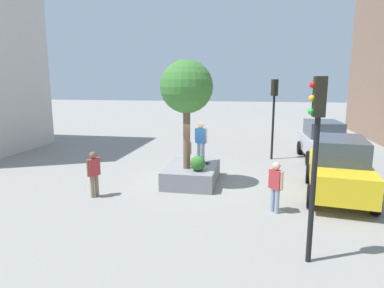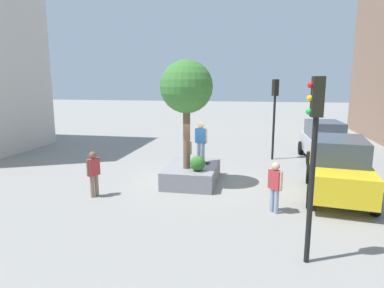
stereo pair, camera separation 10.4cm
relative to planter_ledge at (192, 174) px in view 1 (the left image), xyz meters
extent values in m
plane|color=gray|center=(0.11, 0.08, -0.36)|extent=(120.00, 120.00, 0.00)
cube|color=gray|center=(0.00, 0.00, 0.00)|extent=(2.93, 2.03, 0.71)
cylinder|color=brown|center=(0.46, -0.13, 1.68)|extent=(0.28, 0.28, 2.65)
sphere|color=#3D7A33|center=(0.46, -0.13, 3.57)|extent=(2.03, 2.03, 2.03)
sphere|color=#2D6628|center=(0.76, 0.37, 0.65)|extent=(0.59, 0.59, 0.59)
cube|color=black|center=(-0.43, 0.30, 0.42)|extent=(0.49, 0.82, 0.02)
sphere|color=beige|center=(-0.42, 0.57, 0.38)|extent=(0.06, 0.06, 0.06)
sphere|color=beige|center=(-0.26, 0.51, 0.38)|extent=(0.06, 0.06, 0.06)
sphere|color=beige|center=(-0.61, 0.09, 0.38)|extent=(0.06, 0.06, 0.06)
sphere|color=beige|center=(-0.45, 0.03, 0.38)|extent=(0.06, 0.06, 0.06)
cylinder|color=#8C9EB7|center=(-0.46, 0.21, 0.83)|extent=(0.15, 0.15, 0.80)
cylinder|color=#8C9EB7|center=(-0.41, 0.39, 0.83)|extent=(0.15, 0.15, 0.80)
cube|color=#2D6BB2|center=(-0.43, 0.30, 1.54)|extent=(0.31, 0.49, 0.63)
cylinder|color=#D8AD8C|center=(-0.50, 0.07, 1.56)|extent=(0.10, 0.10, 0.59)
cylinder|color=#D8AD8C|center=(-0.37, 0.53, 1.56)|extent=(0.10, 0.10, 0.59)
sphere|color=#D8AD8C|center=(-0.43, 0.30, 1.99)|extent=(0.26, 0.26, 0.26)
cube|color=#B7B7BC|center=(-5.07, 6.09, 0.47)|extent=(4.49, 1.96, 0.89)
cube|color=#38424C|center=(-5.29, 6.09, 1.31)|extent=(2.53, 1.70, 0.80)
cylinder|color=black|center=(-3.67, 7.06, 0.02)|extent=(0.76, 0.24, 0.76)
cylinder|color=black|center=(-3.63, 5.19, 0.02)|extent=(0.76, 0.24, 0.76)
cylinder|color=black|center=(-6.51, 6.99, 0.02)|extent=(0.76, 0.24, 0.76)
cylinder|color=black|center=(-6.47, 5.13, 0.02)|extent=(0.76, 0.24, 0.76)
cube|color=gold|center=(0.76, 5.51, 0.49)|extent=(4.77, 2.51, 0.91)
cube|color=#38424C|center=(0.53, 5.54, 1.35)|extent=(2.75, 2.01, 0.82)
cylinder|color=black|center=(2.33, 6.26, 0.03)|extent=(0.80, 0.33, 0.77)
cylinder|color=black|center=(2.07, 4.36, 0.03)|extent=(0.80, 0.33, 0.77)
cylinder|color=black|center=(-0.56, 6.65, 0.03)|extent=(0.80, 0.33, 0.77)
cylinder|color=black|center=(-0.81, 4.75, 0.03)|extent=(0.80, 0.33, 0.77)
cylinder|color=black|center=(5.60, 3.77, 1.32)|extent=(0.12, 0.12, 3.36)
cube|color=black|center=(5.60, 3.77, 3.43)|extent=(0.29, 0.25, 0.85)
sphere|color=red|center=(5.60, 3.62, 3.67)|extent=(0.14, 0.14, 0.14)
sphere|color=gold|center=(5.60, 3.62, 3.39)|extent=(0.14, 0.14, 0.14)
sphere|color=green|center=(5.60, 3.62, 3.11)|extent=(0.14, 0.14, 0.14)
cylinder|color=black|center=(-4.90, 3.47, 1.34)|extent=(0.12, 0.12, 3.39)
cube|color=black|center=(-4.90, 3.47, 3.46)|extent=(0.36, 0.37, 0.85)
sphere|color=red|center=(-5.03, 3.38, 3.70)|extent=(0.14, 0.14, 0.14)
sphere|color=gold|center=(-5.03, 3.38, 3.42)|extent=(0.14, 0.14, 0.14)
sphere|color=green|center=(-5.03, 3.38, 3.14)|extent=(0.14, 0.14, 0.14)
cylinder|color=#847056|center=(2.30, -3.10, 0.04)|extent=(0.14, 0.14, 0.79)
cylinder|color=#847056|center=(2.47, -3.18, 0.04)|extent=(0.14, 0.14, 0.79)
cube|color=#B23338|center=(2.39, -3.14, 0.75)|extent=(0.49, 0.36, 0.62)
cylinder|color=brown|center=(2.17, -3.04, 0.76)|extent=(0.10, 0.10, 0.59)
cylinder|color=brown|center=(2.60, -3.24, 0.76)|extent=(0.10, 0.10, 0.59)
sphere|color=brown|center=(2.39, -3.14, 1.19)|extent=(0.26, 0.26, 0.26)
cylinder|color=black|center=(-1.84, -0.51, 0.04)|extent=(0.14, 0.14, 0.78)
cylinder|color=black|center=(-1.98, -0.63, 0.04)|extent=(0.14, 0.14, 0.78)
cube|color=silver|center=(-1.91, -0.57, 0.73)|extent=(0.46, 0.43, 0.61)
cylinder|color=#9E7251|center=(-1.73, -0.42, 0.75)|extent=(0.10, 0.10, 0.58)
cylinder|color=#9E7251|center=(-2.09, -0.72, 0.75)|extent=(0.10, 0.10, 0.58)
sphere|color=#9E7251|center=(-1.91, -0.57, 1.17)|extent=(0.26, 0.26, 0.26)
cylinder|color=#8C9EB7|center=(2.77, 3.24, 0.03)|extent=(0.14, 0.14, 0.78)
cylinder|color=#8C9EB7|center=(2.64, 3.11, 0.03)|extent=(0.14, 0.14, 0.78)
cube|color=#B23338|center=(2.71, 3.17, 0.73)|extent=(0.45, 0.44, 0.61)
cylinder|color=#D8AD8C|center=(2.87, 3.33, 0.75)|extent=(0.09, 0.09, 0.58)
cylinder|color=#D8AD8C|center=(2.54, 3.01, 0.75)|extent=(0.09, 0.09, 0.58)
sphere|color=#D8AD8C|center=(2.71, 3.17, 1.16)|extent=(0.25, 0.25, 0.25)
camera|label=1|loc=(12.99, 2.39, 3.72)|focal=30.91mm
camera|label=2|loc=(12.97, 2.50, 3.72)|focal=30.91mm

